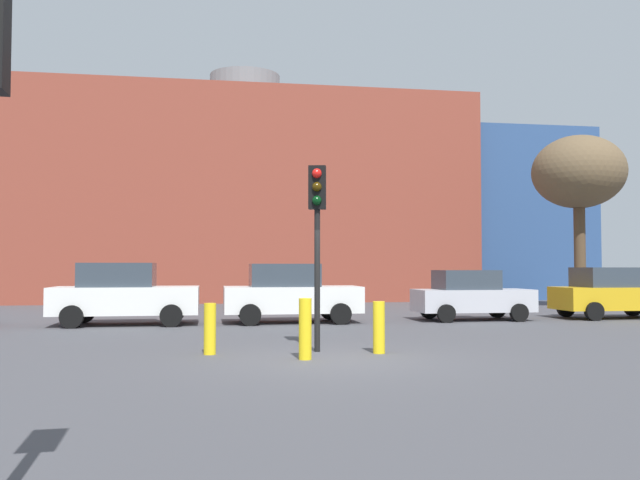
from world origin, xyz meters
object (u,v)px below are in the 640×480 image
at_px(parked_car_2, 290,293).
at_px(bollard_yellow_1, 379,327).
at_px(parked_car_1, 124,294).
at_px(bare_tree_0, 579,174).
at_px(parked_car_4, 612,293).
at_px(traffic_light_island, 317,215).
at_px(bollard_yellow_0, 210,329).
at_px(parked_car_3, 471,295).
at_px(bollard_yellow_2, 305,329).

bearing_deg(parked_car_2, bollard_yellow_1, -83.37).
relative_size(parked_car_1, bollard_yellow_1, 4.12).
bearing_deg(parked_car_1, bollard_yellow_1, -52.37).
bearing_deg(bare_tree_0, bollard_yellow_1, -132.96).
xyz_separation_m(parked_car_1, bollard_yellow_1, (5.93, -7.69, -0.41)).
distance_m(parked_car_2, parked_car_4, 11.03).
relative_size(parked_car_1, traffic_light_island, 1.12).
distance_m(parked_car_1, bollard_yellow_0, 7.77).
bearing_deg(parked_car_2, parked_car_1, -180.00).
height_order(parked_car_2, traffic_light_island, traffic_light_island).
bearing_deg(parked_car_2, traffic_light_island, -92.34).
relative_size(traffic_light_island, bollard_yellow_1, 3.68).
relative_size(parked_car_1, parked_car_3, 1.14).
distance_m(parked_car_1, parked_car_3, 11.00).
height_order(parked_car_1, parked_car_4, parked_car_1).
bearing_deg(bollard_yellow_2, parked_car_4, 35.44).
bearing_deg(parked_car_3, traffic_light_island, -130.85).
xyz_separation_m(parked_car_3, bollard_yellow_2, (-6.66, -8.35, -0.24)).
distance_m(parked_car_4, traffic_light_island, 13.58).
xyz_separation_m(parked_car_4, bollard_yellow_0, (-13.50, -7.32, -0.35)).
xyz_separation_m(parked_car_3, traffic_light_island, (-6.26, -7.24, 2.01)).
height_order(parked_car_1, bare_tree_0, bare_tree_0).
bearing_deg(traffic_light_island, parked_car_1, -134.55).
bearing_deg(traffic_light_island, bollard_yellow_2, -7.83).
height_order(parked_car_3, traffic_light_island, traffic_light_island).
relative_size(bollard_yellow_1, bollard_yellow_2, 0.91).
height_order(parked_car_4, bare_tree_0, bare_tree_0).
distance_m(parked_car_4, bare_tree_0, 7.44).
xyz_separation_m(parked_car_2, bare_tree_0, (12.99, 5.29, 4.80)).
distance_m(parked_car_1, bare_tree_0, 19.39).
height_order(traffic_light_island, bollard_yellow_2, traffic_light_island).
height_order(parked_car_2, parked_car_3, parked_car_2).
xyz_separation_m(parked_car_2, parked_car_4, (11.03, -0.00, -0.06)).
xyz_separation_m(traffic_light_island, bollard_yellow_2, (-0.40, -1.11, -2.25)).
height_order(parked_car_3, bollard_yellow_1, parked_car_3).
bearing_deg(bollard_yellow_0, bollard_yellow_2, -30.15).
distance_m(bollard_yellow_1, bollard_yellow_2, 1.72).
xyz_separation_m(bollard_yellow_0, bollard_yellow_1, (3.37, -0.37, 0.01)).
bearing_deg(bollard_yellow_2, parked_car_3, 51.40).
relative_size(parked_car_3, parked_car_4, 0.95).
relative_size(bollard_yellow_0, bollard_yellow_2, 0.89).
height_order(parked_car_4, bollard_yellow_0, parked_car_4).
relative_size(parked_car_4, bare_tree_0, 0.54).
bearing_deg(bollard_yellow_1, bare_tree_0, 47.04).
bearing_deg(bollard_yellow_2, parked_car_1, 117.45).
height_order(parked_car_1, bollard_yellow_0, parked_car_1).
height_order(parked_car_3, parked_car_4, parked_car_4).
distance_m(parked_car_2, bollard_yellow_1, 7.76).
bearing_deg(bare_tree_0, parked_car_2, -157.84).
distance_m(parked_car_2, parked_car_3, 5.97).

